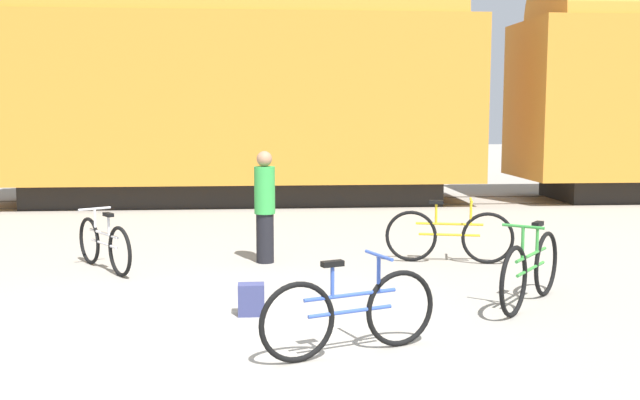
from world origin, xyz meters
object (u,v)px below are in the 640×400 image
at_px(freight_train, 235,74).
at_px(bicycle_blue, 351,313).
at_px(person_in_green, 265,206).
at_px(bicycle_green, 531,270).
at_px(bicycle_silver, 104,244).
at_px(backpack, 251,299).
at_px(bicycle_yellow, 449,236).

distance_m(freight_train, bicycle_blue, 11.57).
bearing_deg(person_in_green, bicycle_green, -175.13).
bearing_deg(bicycle_silver, bicycle_green, -24.15).
distance_m(person_in_green, backpack, 2.86).
bearing_deg(bicycle_yellow, freight_train, 114.07).
relative_size(bicycle_yellow, bicycle_silver, 1.23).
xyz_separation_m(freight_train, bicycle_silver, (-1.58, -7.38, -2.65)).
height_order(bicycle_green, person_in_green, person_in_green).
bearing_deg(freight_train, bicycle_blue, -83.14).
height_order(bicycle_blue, bicycle_green, bicycle_green).
distance_m(bicycle_yellow, bicycle_green, 2.43).
bearing_deg(bicycle_silver, backpack, -50.30).
distance_m(bicycle_green, person_in_green, 3.97).
xyz_separation_m(bicycle_blue, bicycle_green, (2.21, 1.50, 0.02)).
distance_m(freight_train, bicycle_yellow, 8.38).
xyz_separation_m(bicycle_yellow, bicycle_green, (0.31, -2.41, 0.01)).
distance_m(bicycle_blue, person_in_green, 4.23).
bearing_deg(bicycle_green, bicycle_blue, -145.73).
xyz_separation_m(freight_train, backpack, (0.45, -9.82, -2.83)).
bearing_deg(freight_train, bicycle_green, -69.85).
bearing_deg(freight_train, person_in_green, -84.99).
bearing_deg(backpack, bicycle_yellow, 42.36).
height_order(bicycle_yellow, bicycle_green, bicycle_green).
bearing_deg(bicycle_blue, backpack, 123.40).
xyz_separation_m(bicycle_yellow, bicycle_silver, (-4.83, -0.11, -0.03)).
xyz_separation_m(bicycle_silver, person_in_green, (2.20, 0.34, 0.46)).
xyz_separation_m(freight_train, bicycle_blue, (1.35, -11.19, -2.62)).
xyz_separation_m(bicycle_yellow, person_in_green, (-2.63, 0.22, 0.42)).
xyz_separation_m(bicycle_blue, bicycle_silver, (-2.93, 3.80, -0.02)).
height_order(bicycle_blue, bicycle_silver, bicycle_blue).
height_order(freight_train, backpack, freight_train).
bearing_deg(backpack, bicycle_green, 2.57).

